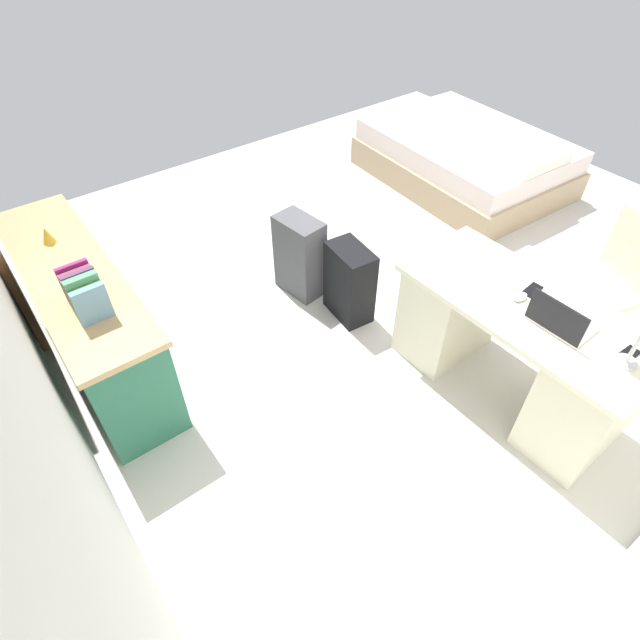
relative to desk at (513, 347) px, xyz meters
name	(u,v)px	position (x,y,z in m)	size (l,w,h in m)	color
ground_plane	(414,294)	(0.99, -0.21, -0.38)	(6.09, 6.09, 0.00)	beige
desk	(513,347)	(0.00, 0.00, 0.00)	(1.46, 0.70, 0.73)	beige
office_chair	(602,292)	(-0.06, -0.84, 0.04)	(0.58, 0.58, 0.94)	black
credenza	(88,317)	(1.80, 1.95, 0.00)	(1.80, 0.48, 0.76)	#28664C
bed	(466,158)	(1.98, -1.86, -0.14)	(1.96, 1.48, 0.58)	tan
suitcase_black	(349,283)	(1.14, 0.33, -0.09)	(0.36, 0.22, 0.58)	black
suitcase_spare_grey	(300,256)	(1.58, 0.45, -0.07)	(0.36, 0.22, 0.63)	#4C4C51
laptop	(559,321)	(-0.20, 0.04, 0.40)	(0.32, 0.23, 0.21)	silver
computer_mouse	(520,297)	(0.06, 0.01, 0.36)	(0.06, 0.10, 0.03)	white
cell_phone_near_laptop	(628,354)	(-0.53, -0.08, 0.35)	(0.07, 0.14, 0.01)	black
cell_phone_by_mouse	(532,290)	(0.06, -0.11, 0.35)	(0.07, 0.14, 0.01)	black
desk_lamp	(640,321)	(-0.51, -0.02, 0.60)	(0.16, 0.11, 0.34)	silver
book_row	(85,293)	(1.38, 1.95, 0.49)	(0.27, 0.17, 0.24)	#638DA7
figurine_small	(47,235)	(2.14, 1.95, 0.44)	(0.08, 0.08, 0.11)	gold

